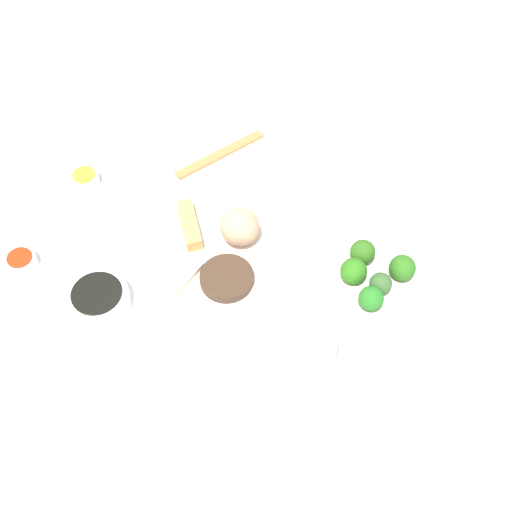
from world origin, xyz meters
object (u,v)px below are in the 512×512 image
object	(u,v)px
main_plate	(208,257)
chopsticks_pair	(220,154)
broccoli_plate	(371,284)
soy_sauce_bowl	(99,299)
sauce_ramekin_hot_mustard	(85,179)
sauce_ramekin_sweet_and_sour	(22,262)
teacup	(316,347)

from	to	relation	value
main_plate	chopsticks_pair	world-z (taller)	main_plate
broccoli_plate	soy_sauce_bowl	bearing A→B (deg)	32.08
soy_sauce_bowl	chopsticks_pair	bearing A→B (deg)	-91.09
main_plate	sauce_ramekin_hot_mustard	bearing A→B (deg)	-9.20
sauce_ramekin_sweet_and_sour	teacup	xyz separation A→B (m)	(-0.55, -0.08, 0.02)
main_plate	sauce_ramekin_sweet_and_sour	world-z (taller)	sauce_ramekin_sweet_and_sour
soy_sauce_bowl	sauce_ramekin_sweet_and_sour	size ratio (longest dim) A/B	1.94
sauce_ramekin_sweet_and_sour	chopsticks_pair	distance (m)	0.45
main_plate	soy_sauce_bowl	world-z (taller)	soy_sauce_bowl
sauce_ramekin_sweet_and_sour	broccoli_plate	bearing A→B (deg)	-156.67
teacup	chopsticks_pair	xyz separation A→B (m)	(0.37, -0.33, -0.03)
main_plate	broccoli_plate	bearing A→B (deg)	-163.96
sauce_ramekin_hot_mustard	chopsticks_pair	xyz separation A→B (m)	(-0.20, -0.19, -0.01)
teacup	chopsticks_pair	bearing A→B (deg)	-42.08
main_plate	teacup	bearing A→B (deg)	160.94
chopsticks_pair	broccoli_plate	bearing A→B (deg)	158.04
teacup	sauce_ramekin_sweet_and_sour	bearing A→B (deg)	8.29
sauce_ramekin_hot_mustard	teacup	distance (m)	0.59
soy_sauce_bowl	chopsticks_pair	size ratio (longest dim) A/B	0.50
sauce_ramekin_hot_mustard	broccoli_plate	bearing A→B (deg)	-176.99
soy_sauce_bowl	sauce_ramekin_sweet_and_sour	xyz separation A→B (m)	(0.18, -0.00, -0.01)
broccoli_plate	teacup	world-z (taller)	teacup
soy_sauce_bowl	sauce_ramekin_hot_mustard	world-z (taller)	soy_sauce_bowl
soy_sauce_bowl	teacup	bearing A→B (deg)	-167.37
main_plate	sauce_ramekin_hot_mustard	distance (m)	0.32
main_plate	broccoli_plate	xyz separation A→B (m)	(-0.29, -0.08, -0.00)
sauce_ramekin_hot_mustard	teacup	size ratio (longest dim) A/B	0.81
broccoli_plate	sauce_ramekin_sweet_and_sour	world-z (taller)	sauce_ramekin_sweet_and_sour
teacup	main_plate	bearing A→B (deg)	-19.06
main_plate	sauce_ramekin_hot_mustard	xyz separation A→B (m)	(0.31, -0.05, 0.00)
sauce_ramekin_hot_mustard	chopsticks_pair	size ratio (longest dim) A/B	0.26
sauce_ramekin_sweet_and_sour	main_plate	bearing A→B (deg)	-150.27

